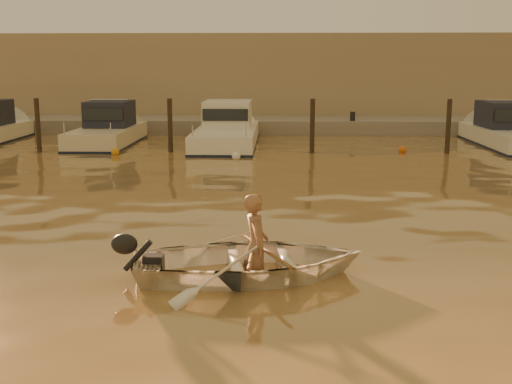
{
  "coord_description": "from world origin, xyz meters",
  "views": [
    {
      "loc": [
        -1.5,
        -10.01,
        3.28
      ],
      "look_at": [
        -1.92,
        2.56,
        0.75
      ],
      "focal_mm": 45.0,
      "sensor_mm": 36.0,
      "label": 1
    }
  ],
  "objects_px": {
    "moored_boat_4": "(511,131)",
    "moored_boat_1": "(107,129)",
    "waterfront_building": "(304,79)",
    "moored_boat_2": "(227,130)",
    "person": "(256,245)",
    "dinghy": "(250,261)"
  },
  "relations": [
    {
      "from": "waterfront_building",
      "to": "moored_boat_2",
      "type": "bearing_deg",
      "value": -107.91
    },
    {
      "from": "person",
      "to": "moored_boat_1",
      "type": "xyz_separation_m",
      "value": [
        -6.66,
        16.42,
        0.12
      ]
    },
    {
      "from": "dinghy",
      "to": "waterfront_building",
      "type": "bearing_deg",
      "value": -13.11
    },
    {
      "from": "waterfront_building",
      "to": "moored_boat_1",
      "type": "bearing_deg",
      "value": -127.62
    },
    {
      "from": "person",
      "to": "moored_boat_4",
      "type": "height_order",
      "value": "moored_boat_4"
    },
    {
      "from": "person",
      "to": "moored_boat_4",
      "type": "bearing_deg",
      "value": -39.67
    },
    {
      "from": "moored_boat_1",
      "to": "moored_boat_2",
      "type": "relative_size",
      "value": 0.81
    },
    {
      "from": "dinghy",
      "to": "moored_boat_2",
      "type": "height_order",
      "value": "moored_boat_2"
    },
    {
      "from": "moored_boat_4",
      "to": "moored_boat_1",
      "type": "bearing_deg",
      "value": 180.0
    },
    {
      "from": "moored_boat_1",
      "to": "waterfront_building",
      "type": "relative_size",
      "value": 0.14
    },
    {
      "from": "moored_boat_2",
      "to": "moored_boat_4",
      "type": "distance_m",
      "value": 11.43
    },
    {
      "from": "dinghy",
      "to": "moored_boat_4",
      "type": "bearing_deg",
      "value": -39.9
    },
    {
      "from": "dinghy",
      "to": "moored_boat_2",
      "type": "bearing_deg",
      "value": -3.42
    },
    {
      "from": "dinghy",
      "to": "moored_boat_1",
      "type": "distance_m",
      "value": 17.7
    },
    {
      "from": "moored_boat_2",
      "to": "waterfront_building",
      "type": "xyz_separation_m",
      "value": [
        3.56,
        11.0,
        1.77
      ]
    },
    {
      "from": "person",
      "to": "moored_boat_1",
      "type": "distance_m",
      "value": 17.72
    },
    {
      "from": "dinghy",
      "to": "moored_boat_4",
      "type": "height_order",
      "value": "moored_boat_4"
    },
    {
      "from": "moored_boat_1",
      "to": "moored_boat_2",
      "type": "xyz_separation_m",
      "value": [
        4.92,
        0.0,
        0.0
      ]
    },
    {
      "from": "moored_boat_1",
      "to": "waterfront_building",
      "type": "distance_m",
      "value": 14.0
    },
    {
      "from": "dinghy",
      "to": "moored_boat_1",
      "type": "bearing_deg",
      "value": 12.65
    },
    {
      "from": "moored_boat_4",
      "to": "person",
      "type": "bearing_deg",
      "value": -120.55
    },
    {
      "from": "person",
      "to": "waterfront_building",
      "type": "xyz_separation_m",
      "value": [
        1.82,
        27.42,
        1.89
      ]
    }
  ]
}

